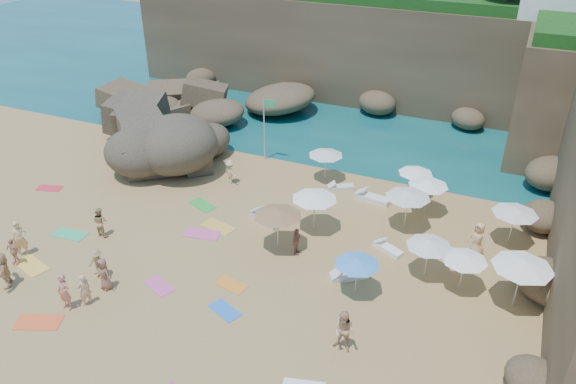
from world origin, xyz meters
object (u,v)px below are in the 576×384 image
at_px(person_stand_2, 230,172).
at_px(person_stand_5, 186,133).
at_px(person_stand_4, 478,239).
at_px(flag_pole, 266,121).
at_px(parasol_2, 429,183).
at_px(person_stand_3, 296,241).
at_px(person_stand_6, 84,290).
at_px(lounger_0, 341,187).
at_px(person_stand_0, 20,239).
at_px(parasol_0, 416,171).
at_px(parasol_1, 326,153).
at_px(person_stand_1, 100,222).
at_px(rock_outcrop, 157,161).

relative_size(person_stand_2, person_stand_5, 0.94).
bearing_deg(person_stand_2, person_stand_4, -161.69).
height_order(flag_pole, parasol_2, flag_pole).
bearing_deg(parasol_2, person_stand_5, 171.59).
xyz_separation_m(parasol_2, person_stand_5, (-17.24, 2.55, -1.08)).
bearing_deg(person_stand_3, person_stand_4, -64.36).
bearing_deg(person_stand_5, person_stand_6, -74.16).
bearing_deg(lounger_0, person_stand_0, -164.07).
bearing_deg(person_stand_0, person_stand_4, -17.24).
relative_size(parasol_0, parasol_2, 0.91).
xyz_separation_m(parasol_2, person_stand_4, (3.13, -2.97, -0.99)).
relative_size(parasol_1, lounger_0, 1.35).
bearing_deg(parasol_0, person_stand_1, -143.27).
bearing_deg(person_stand_1, flag_pole, -103.40).
xyz_separation_m(flag_pole, parasol_0, (10.01, -1.02, -1.04)).
relative_size(rock_outcrop, lounger_0, 5.21).
bearing_deg(flag_pole, person_stand_2, -99.23).
height_order(rock_outcrop, lounger_0, rock_outcrop).
relative_size(flag_pole, parasol_1, 2.03).
distance_m(flag_pole, parasol_1, 4.75).
height_order(parasol_2, person_stand_3, parasol_2).
height_order(person_stand_4, person_stand_6, person_stand_4).
distance_m(lounger_0, person_stand_5, 12.20).
distance_m(flag_pole, lounger_0, 6.66).
xyz_separation_m(parasol_1, person_stand_2, (-5.15, -2.73, -1.08)).
bearing_deg(parasol_1, person_stand_3, -80.11).
bearing_deg(rock_outcrop, person_stand_1, -73.59).
relative_size(parasol_2, person_stand_1, 1.32).
bearing_deg(lounger_0, person_stand_4, -53.53).
xyz_separation_m(rock_outcrop, parasol_2, (17.63, 0.50, 1.91)).
bearing_deg(person_stand_2, person_stand_6, 112.49).
xyz_separation_m(lounger_0, person_stand_3, (0.08, -7.15, 0.60)).
bearing_deg(person_stand_6, person_stand_2, -162.47).
xyz_separation_m(person_stand_0, person_stand_4, (20.69, 9.01, -0.05)).
distance_m(parasol_0, person_stand_3, 9.02).
bearing_deg(person_stand_2, person_stand_1, 90.64).
bearing_deg(parasol_2, person_stand_3, -128.37).
bearing_deg(lounger_0, person_stand_2, 167.24).
xyz_separation_m(parasol_2, person_stand_6, (-12.15, -13.65, -1.11)).
xyz_separation_m(flag_pole, person_stand_4, (14.15, -5.51, -1.85)).
relative_size(rock_outcrop, person_stand_4, 4.47).
relative_size(rock_outcrop, person_stand_2, 5.31).
xyz_separation_m(rock_outcrop, person_stand_4, (20.76, -2.47, 0.92)).
distance_m(person_stand_0, person_stand_2, 12.23).
height_order(parasol_1, lounger_0, parasol_1).
height_order(flag_pole, person_stand_0, flag_pole).
distance_m(parasol_2, person_stand_0, 21.28).
distance_m(person_stand_1, person_stand_6, 5.50).
relative_size(lounger_0, person_stand_4, 0.86).
distance_m(flag_pole, person_stand_5, 6.51).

